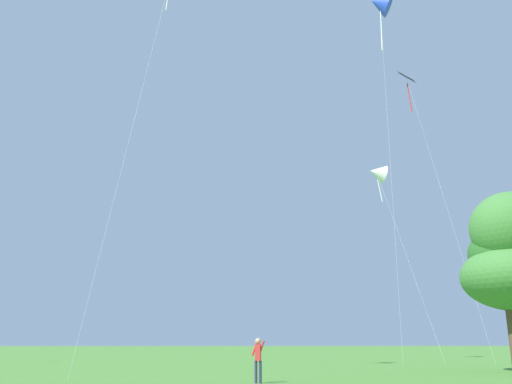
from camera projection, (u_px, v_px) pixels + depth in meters
kite_blue_delta at (380, 4)px, 46.36m from camera, size 3.21×6.98×30.70m
kite_white_distant at (377, 173)px, 49.88m from camera, size 2.43×9.75×17.53m
kite_black_large at (409, 90)px, 49.28m from camera, size 2.31×9.11×25.79m
person_near_tree at (258, 356)px, 19.95m from camera, size 0.52×0.22×1.60m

